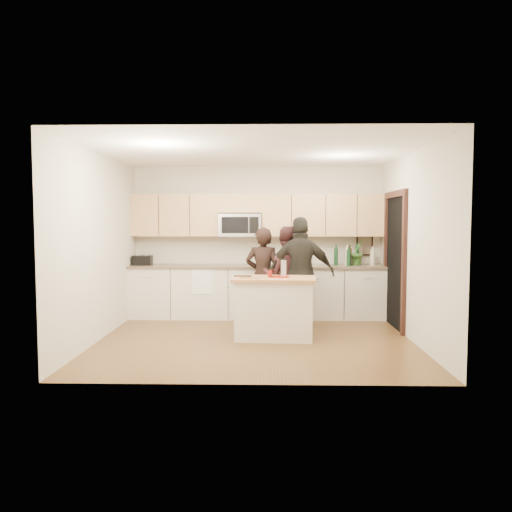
{
  "coord_description": "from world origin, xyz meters",
  "views": [
    {
      "loc": [
        0.17,
        -7.13,
        1.72
      ],
      "look_at": [
        0.01,
        0.35,
        1.19
      ],
      "focal_mm": 35.0,
      "sensor_mm": 36.0,
      "label": 1
    }
  ],
  "objects_px": {
    "island": "(274,308)",
    "woman_center": "(286,277)",
    "woman_left": "(263,276)",
    "toaster": "(142,260)",
    "woman_right": "(301,273)"
  },
  "relations": [
    {
      "from": "woman_left",
      "to": "woman_right",
      "type": "xyz_separation_m",
      "value": [
        0.61,
        -0.38,
        0.09
      ]
    },
    {
      "from": "island",
      "to": "woman_center",
      "type": "distance_m",
      "value": 0.88
    },
    {
      "from": "toaster",
      "to": "woman_center",
      "type": "distance_m",
      "value": 2.67
    },
    {
      "from": "woman_right",
      "to": "toaster",
      "type": "bearing_deg",
      "value": -19.52
    },
    {
      "from": "woman_left",
      "to": "woman_center",
      "type": "height_order",
      "value": "woman_center"
    },
    {
      "from": "toaster",
      "to": "woman_left",
      "type": "relative_size",
      "value": 0.2
    },
    {
      "from": "toaster",
      "to": "woman_center",
      "type": "bearing_deg",
      "value": -17.38
    },
    {
      "from": "island",
      "to": "woman_left",
      "type": "xyz_separation_m",
      "value": [
        -0.17,
        0.99,
        0.35
      ]
    },
    {
      "from": "island",
      "to": "woman_left",
      "type": "bearing_deg",
      "value": 102.79
    },
    {
      "from": "woman_left",
      "to": "woman_center",
      "type": "relative_size",
      "value": 0.99
    },
    {
      "from": "woman_center",
      "to": "toaster",
      "type": "bearing_deg",
      "value": -10.85
    },
    {
      "from": "toaster",
      "to": "woman_left",
      "type": "distance_m",
      "value": 2.24
    },
    {
      "from": "woman_left",
      "to": "island",
      "type": "bearing_deg",
      "value": 105.88
    },
    {
      "from": "island",
      "to": "woman_center",
      "type": "height_order",
      "value": "woman_center"
    },
    {
      "from": "toaster",
      "to": "woman_center",
      "type": "height_order",
      "value": "woman_center"
    }
  ]
}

